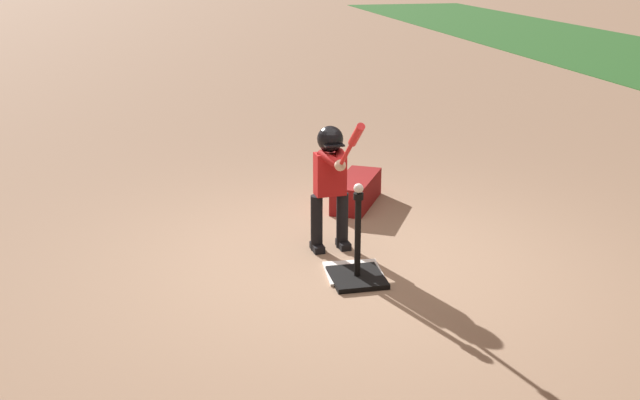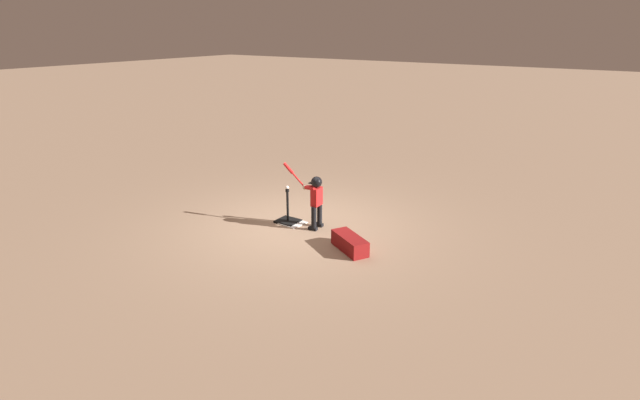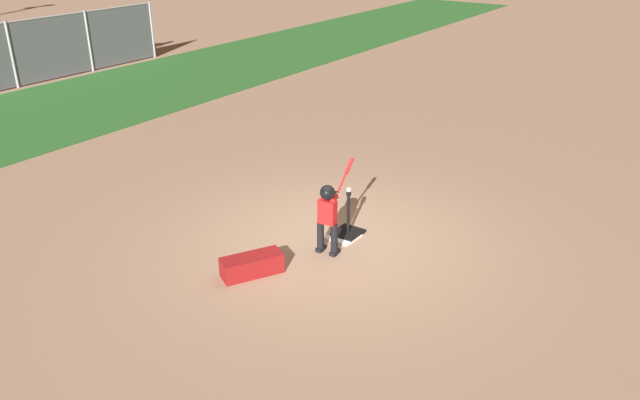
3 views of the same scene
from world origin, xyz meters
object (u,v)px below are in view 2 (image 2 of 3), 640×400
baseball (287,188)px  equipment_bag (350,243)px  batting_tee (288,218)px  batter_child (315,195)px

baseball → equipment_bag: (-1.75, 0.46, -0.61)m
batting_tee → equipment_bag: bearing=165.4°
baseball → equipment_bag: size_ratio=0.09×
batting_tee → batter_child: bearing=-174.5°
batting_tee → baseball: 0.65m
batting_tee → baseball: baseball is taller
batting_tee → baseball: (0.00, -0.00, 0.65)m
batter_child → equipment_bag: bearing=155.1°
batter_child → equipment_bag: batter_child is taller
baseball → batting_tee: bearing=172.9°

